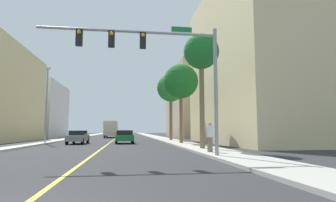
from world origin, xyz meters
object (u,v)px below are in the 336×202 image
palm_mid (181,82)px  car_black (125,134)px  car_silver (123,134)px  palm_near (201,54)px  palm_far (171,88)px  traffic_signal_mast (160,58)px  street_lamp (47,100)px  car_green (125,137)px  pedestrian (210,137)px  car_gray (78,137)px  delivery_truck (111,129)px

palm_mid → car_black: bearing=103.4°
car_silver → car_black: bearing=86.0°
palm_near → car_black: palm_near is taller
palm_far → car_silver: palm_far is taller
traffic_signal_mast → street_lamp: (-10.20, 17.25, -0.59)m
palm_near → car_green: 14.06m
pedestrian → palm_mid: bearing=52.1°
car_black → palm_near: bearing=-82.7°
traffic_signal_mast → palm_near: 6.95m
palm_near → car_gray: (-10.43, 11.02, -6.32)m
traffic_signal_mast → car_green: traffic_signal_mast is taller
pedestrian → car_green: bearing=74.4°
palm_mid → pedestrian: 13.16m
car_gray → car_green: size_ratio=1.09×
palm_near → car_green: bearing=116.6°
palm_far → car_silver: bearing=122.9°
palm_far → car_black: (-6.13, 15.78, -6.30)m
palm_mid → delivery_truck: (-8.53, 27.43, -4.79)m
car_black → pedestrian: 36.81m
palm_mid → palm_far: 8.69m
traffic_signal_mast → street_lamp: bearing=120.6°
palm_mid → car_gray: size_ratio=1.88×
traffic_signal_mast → car_gray: traffic_signal_mast is taller
car_black → traffic_signal_mast: bearing=-89.6°
pedestrian → traffic_signal_mast: bearing=178.9°
traffic_signal_mast → car_black: size_ratio=2.32×
street_lamp → car_black: street_lamp is taller
delivery_truck → pedestrian: bearing=-78.7°
palm_near → palm_far: size_ratio=0.95×
traffic_signal_mast → delivery_truck: bearing=96.4°
traffic_signal_mast → pedestrian: bearing=34.1°
palm_far → car_gray: bearing=-149.9°
car_gray → pedestrian: 17.49m
delivery_truck → car_green: bearing=-83.7°
car_green → car_gray: bearing=-178.9°
palm_far → pedestrian: (-0.85, -20.65, -6.00)m
palm_far → pedestrian: bearing=-92.4°
street_lamp → pedestrian: street_lamp is taller
car_black → car_gray: car_black is taller
car_gray → delivery_truck: (2.02, 25.06, 0.92)m
palm_far → car_black: bearing=111.2°
traffic_signal_mast → delivery_truck: traffic_signal_mast is taller
car_black → car_green: bearing=-92.3°
car_silver → car_gray: 16.78m
palm_near → car_gray: 16.44m
traffic_signal_mast → car_silver: 33.13m
car_gray → car_black: bearing=79.7°
car_silver → car_gray: size_ratio=1.01×
traffic_signal_mast → palm_far: (4.14, 22.87, 1.85)m
palm_far → car_silver: (-6.38, 9.88, -6.30)m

